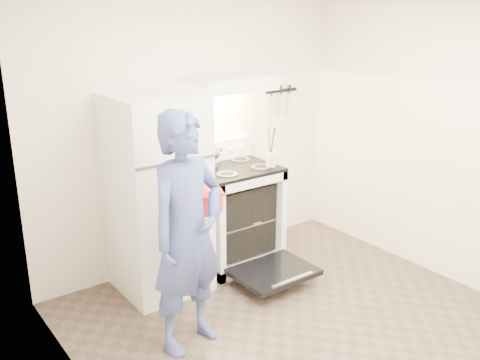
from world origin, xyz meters
The scene contains 15 objects.
floor centered at (0.00, 0.00, 0.00)m, with size 3.60×3.60×0.00m, color brown.
back_wall centered at (0.00, 1.80, 1.25)m, with size 3.20×0.02×2.50m, color white.
refrigerator centered at (-0.58, 1.45, 0.85)m, with size 0.70×0.70×1.70m, color white.
stove_body centered at (0.23, 1.48, 0.46)m, with size 0.76×0.65×0.92m, color white.
cooktop centered at (0.23, 1.48, 0.94)m, with size 0.76×0.65×0.03m, color black.
backsplash centered at (0.23, 1.76, 1.05)m, with size 0.76×0.07×0.20m, color white.
oven_door centered at (0.23, 0.88, 0.12)m, with size 0.70×0.54×0.04m, color black.
oven_rack centered at (0.23, 1.48, 0.44)m, with size 0.60×0.52×0.01m, color slate.
range_hood centered at (0.23, 1.55, 1.71)m, with size 0.76×0.50×0.12m, color white.
knife_strip centered at (1.05, 1.79, 1.55)m, with size 0.40×0.02×0.03m, color black.
pizza_stone centered at (0.31, 1.38, 0.45)m, with size 0.31×0.31×0.02m, color #936D51.
tea_kettle centered at (0.04, 1.61, 1.11)m, with size 0.26×0.21×0.31m, color silver, non-canonical shape.
utensil_jar centered at (0.46, 1.22, 1.05)m, with size 0.09×0.09×0.13m, color silver.
person centered at (-0.81, 0.58, 0.86)m, with size 0.63×0.41×1.72m, color #344C7C.
dutch_oven centered at (-0.51, 0.86, 0.95)m, with size 0.38×0.31×0.25m, color red, non-canonical shape.
Camera 1 is at (-2.53, -2.37, 2.33)m, focal length 40.00 mm.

